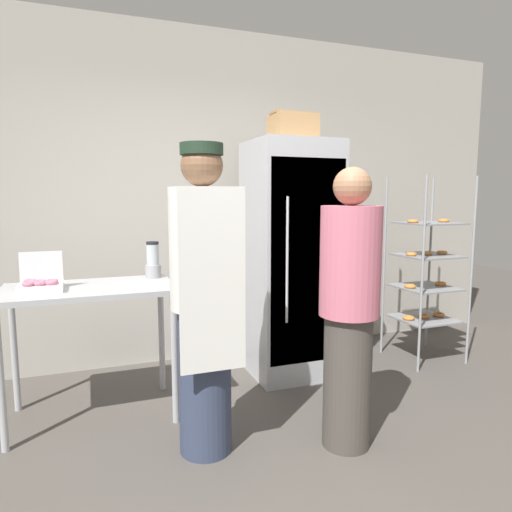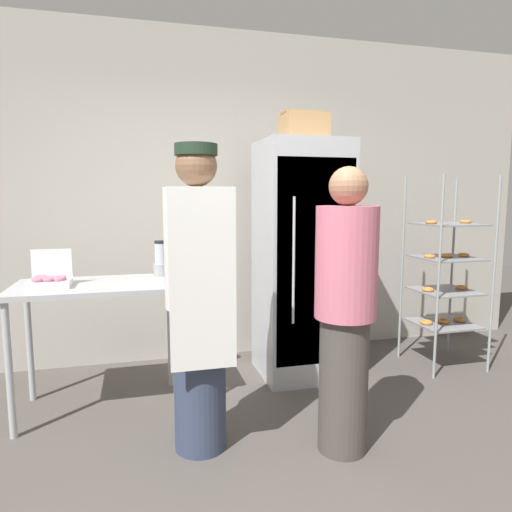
{
  "view_description": "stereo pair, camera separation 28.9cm",
  "coord_description": "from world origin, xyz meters",
  "px_view_note": "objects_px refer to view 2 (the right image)",
  "views": [
    {
      "loc": [
        -0.96,
        -1.91,
        1.48
      ],
      "look_at": [
        0.05,
        0.78,
        1.1
      ],
      "focal_mm": 32.0,
      "sensor_mm": 36.0,
      "label": 1
    },
    {
      "loc": [
        -0.68,
        -1.99,
        1.48
      ],
      "look_at": [
        0.05,
        0.78,
        1.1
      ],
      "focal_mm": 32.0,
      "sensor_mm": 36.0,
      "label": 2
    }
  ],
  "objects_px": {
    "person_baker": "(199,296)",
    "blender_pitcher": "(161,260)",
    "baking_rack": "(446,275)",
    "refrigerator": "(301,260)",
    "donut_box": "(50,280)",
    "person_customer": "(345,310)",
    "cardboard_storage_box": "(304,127)"
  },
  "relations": [
    {
      "from": "refrigerator",
      "to": "blender_pitcher",
      "type": "distance_m",
      "value": 1.13
    },
    {
      "from": "donut_box",
      "to": "person_baker",
      "type": "bearing_deg",
      "value": -34.53
    },
    {
      "from": "cardboard_storage_box",
      "to": "baking_rack",
      "type": "bearing_deg",
      "value": -5.61
    },
    {
      "from": "refrigerator",
      "to": "cardboard_storage_box",
      "type": "xyz_separation_m",
      "value": [
        0.01,
        -0.0,
        1.07
      ]
    },
    {
      "from": "cardboard_storage_box",
      "to": "person_customer",
      "type": "height_order",
      "value": "cardboard_storage_box"
    },
    {
      "from": "refrigerator",
      "to": "baking_rack",
      "type": "height_order",
      "value": "refrigerator"
    },
    {
      "from": "person_baker",
      "to": "baking_rack",
      "type": "bearing_deg",
      "value": 19.81
    },
    {
      "from": "baking_rack",
      "to": "person_baker",
      "type": "height_order",
      "value": "person_baker"
    },
    {
      "from": "blender_pitcher",
      "to": "donut_box",
      "type": "bearing_deg",
      "value": -160.54
    },
    {
      "from": "donut_box",
      "to": "cardboard_storage_box",
      "type": "height_order",
      "value": "cardboard_storage_box"
    },
    {
      "from": "blender_pitcher",
      "to": "cardboard_storage_box",
      "type": "height_order",
      "value": "cardboard_storage_box"
    },
    {
      "from": "refrigerator",
      "to": "person_customer",
      "type": "relative_size",
      "value": 1.17
    },
    {
      "from": "baking_rack",
      "to": "blender_pitcher",
      "type": "height_order",
      "value": "baking_rack"
    },
    {
      "from": "refrigerator",
      "to": "blender_pitcher",
      "type": "bearing_deg",
      "value": -176.31
    },
    {
      "from": "person_customer",
      "to": "cardboard_storage_box",
      "type": "bearing_deg",
      "value": 81.59
    },
    {
      "from": "cardboard_storage_box",
      "to": "person_customer",
      "type": "relative_size",
      "value": 0.21
    },
    {
      "from": "baking_rack",
      "to": "blender_pitcher",
      "type": "relative_size",
      "value": 6.28
    },
    {
      "from": "baking_rack",
      "to": "person_customer",
      "type": "height_order",
      "value": "baking_rack"
    },
    {
      "from": "blender_pitcher",
      "to": "person_baker",
      "type": "distance_m",
      "value": 0.88
    },
    {
      "from": "baking_rack",
      "to": "person_customer",
      "type": "bearing_deg",
      "value": -144.34
    },
    {
      "from": "refrigerator",
      "to": "baking_rack",
      "type": "bearing_deg",
      "value": -5.58
    },
    {
      "from": "donut_box",
      "to": "refrigerator",
      "type": "bearing_deg",
      "value": 10.04
    },
    {
      "from": "baking_rack",
      "to": "cardboard_storage_box",
      "type": "height_order",
      "value": "cardboard_storage_box"
    },
    {
      "from": "person_baker",
      "to": "cardboard_storage_box",
      "type": "bearing_deg",
      "value": 43.89
    },
    {
      "from": "cardboard_storage_box",
      "to": "person_baker",
      "type": "relative_size",
      "value": 0.2
    },
    {
      "from": "refrigerator",
      "to": "donut_box",
      "type": "xyz_separation_m",
      "value": [
        -1.85,
        -0.33,
        -0.02
      ]
    },
    {
      "from": "person_baker",
      "to": "blender_pitcher",
      "type": "bearing_deg",
      "value": 100.67
    },
    {
      "from": "person_baker",
      "to": "refrigerator",
      "type": "bearing_deg",
      "value": 44.11
    },
    {
      "from": "baking_rack",
      "to": "person_baker",
      "type": "bearing_deg",
      "value": -160.19
    },
    {
      "from": "refrigerator",
      "to": "person_baker",
      "type": "height_order",
      "value": "refrigerator"
    },
    {
      "from": "refrigerator",
      "to": "cardboard_storage_box",
      "type": "bearing_deg",
      "value": -0.62
    },
    {
      "from": "refrigerator",
      "to": "person_customer",
      "type": "bearing_deg",
      "value": -98.05
    }
  ]
}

